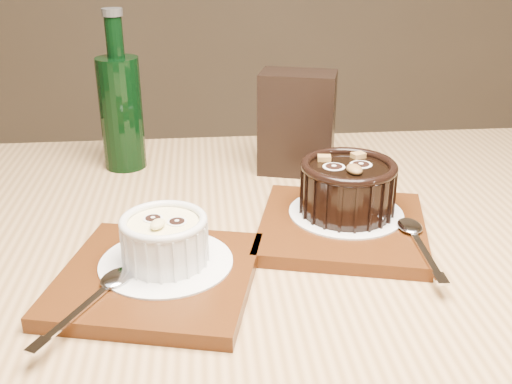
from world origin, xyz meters
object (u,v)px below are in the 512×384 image
tray_right (342,227)px  green_bottle (121,109)px  ramekin_dark (348,185)px  condiment_stand (297,123)px  tray_left (157,278)px  ramekin_white (164,238)px  table (272,331)px

tray_right → green_bottle: bearing=141.7°
green_bottle → ramekin_dark: bearing=-35.0°
condiment_stand → green_bottle: green_bottle is taller
tray_left → ramekin_dark: ramekin_dark is taller
tray_left → condiment_stand: (0.16, 0.29, 0.06)m
ramekin_white → tray_right: 0.21m
tray_right → ramekin_white: bearing=-155.9°
green_bottle → table: bearing=-54.4°
ramekin_dark → green_bottle: bearing=134.6°
table → tray_left: tray_left is taller
condiment_stand → table: bearing=-101.1°
ramekin_dark → condiment_stand: condiment_stand is taller
ramekin_white → green_bottle: bearing=124.7°
tray_right → ramekin_dark: bearing=69.8°
ramekin_white → condiment_stand: bearing=79.0°
table → ramekin_white: bearing=-164.4°
condiment_stand → green_bottle: size_ratio=0.64×
tray_right → condiment_stand: condiment_stand is taller
table → tray_right: bearing=33.8°
green_bottle → tray_right: bearing=-38.3°
table → ramekin_white: (-0.11, -0.03, 0.13)m
ramekin_white → tray_right: ramekin_white is taller
table → ramekin_dark: ramekin_dark is taller
tray_left → tray_right: bearing=26.8°
tray_left → green_bottle: bearing=104.2°
green_bottle → condiment_stand: bearing=-6.5°
table → condiment_stand: size_ratio=8.89×
tray_right → condiment_stand: bearing=100.0°
table → tray_right: 0.14m
ramekin_dark → condiment_stand: size_ratio=0.77×
tray_left → ramekin_dark: (0.20, 0.12, 0.04)m
table → ramekin_dark: bearing=39.9°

